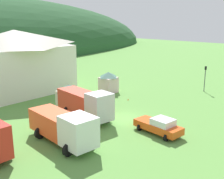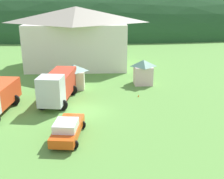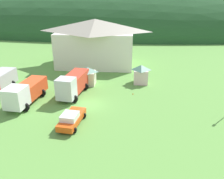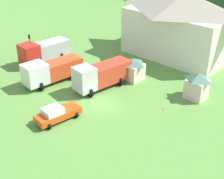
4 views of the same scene
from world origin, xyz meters
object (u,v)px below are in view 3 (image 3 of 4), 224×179
Objects in this scene: play_shed_cream at (88,76)px; traffic_cone_near_pickup at (133,94)px; heavy_rig_white at (25,92)px; tow_truck_silver at (73,84)px; depot_building at (96,42)px; play_shed_pink at (141,74)px; service_pickup_orange at (71,119)px.

play_shed_cream is 8.36m from traffic_cone_near_pickup.
heavy_rig_white reaches higher than traffic_cone_near_pickup.
tow_truck_silver is at bearing -106.49° from play_shed_cream.
depot_building reaches higher than play_shed_cream.
play_shed_pink is (8.64, 1.24, 0.11)m from play_shed_cream.
service_pickup_orange is 11.68m from traffic_cone_near_pickup.
play_shed_pink is at bearing 75.64° from traffic_cone_near_pickup.
tow_truck_silver is 17.14× the size of traffic_cone_near_pickup.
play_shed_cream is 12.92m from service_pickup_orange.
play_shed_cream is 0.37× the size of heavy_rig_white.
play_shed_pink is 0.39× the size of heavy_rig_white.
tow_truck_silver is at bearing -93.55° from depot_building.
play_shed_cream is 8.73m from play_shed_pink.
tow_truck_silver is at bearing 125.50° from heavy_rig_white.
heavy_rig_white is at bearing -163.54° from traffic_cone_near_pickup.
service_pickup_orange is at bearing -87.83° from play_shed_cream.
play_shed_pink is 0.40× the size of tow_truck_silver.
depot_building reaches higher than service_pickup_orange.
tow_truck_silver reaches higher than play_shed_pink.
depot_building is at bearing 91.76° from play_shed_cream.
service_pickup_orange is (0.84, -24.28, -3.96)m from depot_building.
play_shed_cream is 0.37× the size of tow_truck_silver.
service_pickup_orange is (0.49, -12.90, -0.69)m from play_shed_cream.
tow_truck_silver is (-1.34, -4.52, 0.29)m from play_shed_cream.
play_shed_cream is 10.53m from heavy_rig_white.
play_shed_cream is at bearing -171.82° from play_shed_pink.
traffic_cone_near_pickup is (6.93, 9.36, -0.83)m from service_pickup_orange.
depot_building is at bearing 117.51° from traffic_cone_near_pickup.
depot_building is 3.18× the size of service_pickup_orange.
depot_building is 24.62m from service_pickup_orange.
service_pickup_orange is 11.01× the size of traffic_cone_near_pickup.
depot_building is at bearing -176.02° from tow_truck_silver.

